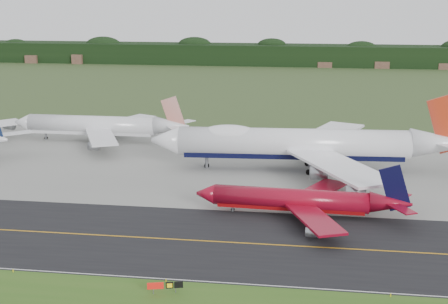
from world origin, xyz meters
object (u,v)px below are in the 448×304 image
Objects in this scene: taxiway_sign at (165,286)px; jet_red_737 at (302,200)px; jet_star_tail at (101,126)px; jet_ba_747 at (305,144)px.

jet_red_737 is at bearing 61.98° from taxiway_sign.
jet_star_tail reaches higher than taxiway_sign.
jet_ba_747 is 62.89m from jet_star_tail.
jet_red_737 reaches higher than taxiway_sign.
jet_red_737 is (0.22, -32.25, -3.49)m from jet_ba_747.
jet_star_tail is 10.44× the size of taxiway_sign.
jet_ba_747 is at bearing 90.39° from jet_red_737.
jet_star_tail is at bearing 114.08° from taxiway_sign.
jet_ba_747 is 70.18m from taxiway_sign.
jet_ba_747 reaches higher than taxiway_sign.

